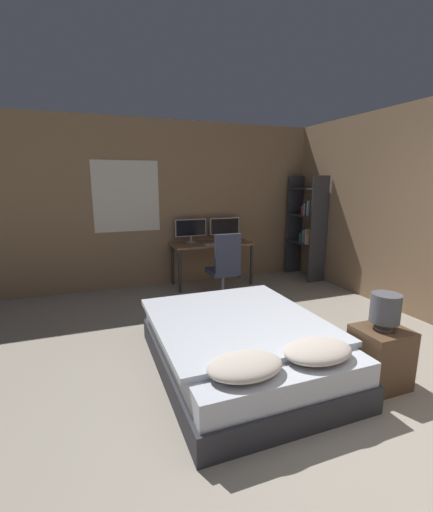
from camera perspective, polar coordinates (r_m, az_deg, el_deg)
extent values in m
plane|color=#9E9384|center=(2.81, 28.57, -27.28)|extent=(20.00, 20.00, 0.00)
cube|color=#8E7051|center=(5.95, -3.40, 8.64)|extent=(12.00, 0.06, 2.70)
cube|color=silver|center=(5.66, -14.78, 9.58)|extent=(1.03, 0.01, 1.11)
cube|color=black|center=(5.67, -14.79, 9.58)|extent=(0.95, 0.01, 1.03)
cube|color=#2D2D33|center=(3.36, 3.91, -16.48)|extent=(1.47, 1.97, 0.22)
cube|color=silver|center=(3.26, 3.96, -13.29)|extent=(1.41, 1.91, 0.19)
cube|color=silver|center=(3.31, 3.12, -10.57)|extent=(1.51, 1.65, 0.05)
ellipsoid|color=beige|center=(2.48, 4.77, -17.81)|extent=(0.55, 0.38, 0.13)
ellipsoid|color=beige|center=(2.77, 16.54, -14.93)|extent=(0.55, 0.38, 0.13)
cube|color=brown|center=(3.35, 25.59, -14.97)|extent=(0.42, 0.38, 0.52)
cylinder|color=gray|center=(3.24, 26.03, -10.75)|extent=(0.15, 0.15, 0.01)
cylinder|color=gray|center=(3.23, 26.09, -10.21)|extent=(0.02, 0.02, 0.05)
cylinder|color=#4C4C51|center=(3.18, 26.34, -7.77)|extent=(0.24, 0.24, 0.24)
cube|color=#846042|center=(5.74, -0.77, 2.06)|extent=(1.35, 0.58, 0.03)
cylinder|color=#2D2D33|center=(5.41, -6.13, -2.56)|extent=(0.05, 0.05, 0.69)
cylinder|color=#2D2D33|center=(5.84, 5.83, -1.45)|extent=(0.05, 0.05, 0.69)
cylinder|color=#2D2D33|center=(5.86, -7.33, -1.43)|extent=(0.05, 0.05, 0.69)
cylinder|color=#2D2D33|center=(6.26, 3.87, -0.48)|extent=(0.05, 0.05, 0.69)
cylinder|color=#B7B7BC|center=(5.82, -4.26, 2.38)|extent=(0.16, 0.16, 0.01)
cylinder|color=#B7B7BC|center=(5.81, -4.27, 2.87)|extent=(0.03, 0.03, 0.09)
cube|color=#B7B7BC|center=(5.78, -4.30, 4.73)|extent=(0.54, 0.03, 0.29)
cube|color=black|center=(5.77, -4.26, 4.71)|extent=(0.51, 0.00, 0.26)
cylinder|color=#B7B7BC|center=(6.02, 1.36, 2.74)|extent=(0.16, 0.16, 0.01)
cylinder|color=#B7B7BC|center=(6.01, 1.36, 3.22)|extent=(0.03, 0.03, 0.09)
cube|color=#B7B7BC|center=(5.98, 1.37, 5.01)|extent=(0.54, 0.03, 0.29)
cube|color=black|center=(5.97, 1.42, 4.99)|extent=(0.51, 0.00, 0.26)
cube|color=#B7B7BC|center=(5.56, -0.12, 1.99)|extent=(0.37, 0.13, 0.02)
ellipsoid|color=#B7B7BC|center=(5.66, 2.47, 2.25)|extent=(0.07, 0.05, 0.04)
cylinder|color=black|center=(5.26, 1.05, -6.65)|extent=(0.52, 0.52, 0.04)
cylinder|color=gray|center=(5.20, 1.06, -4.71)|extent=(0.05, 0.05, 0.33)
cube|color=#33384C|center=(5.14, 1.07, -2.57)|extent=(0.44, 0.44, 0.07)
cube|color=#33384C|center=(4.90, 1.92, 0.44)|extent=(0.39, 0.05, 0.56)
cube|color=#333338|center=(6.11, 16.62, 4.14)|extent=(0.33, 0.02, 1.83)
cube|color=#333338|center=(6.70, 12.85, 5.01)|extent=(0.33, 0.02, 1.83)
cube|color=#333338|center=(6.44, 14.52, 2.18)|extent=(0.33, 0.71, 0.02)
cube|color=#333338|center=(6.38, 14.76, 6.55)|extent=(0.33, 0.71, 0.02)
cube|color=#333338|center=(6.35, 14.99, 10.81)|extent=(0.33, 0.71, 0.02)
cube|color=orange|center=(6.16, 16.33, 2.86)|extent=(0.27, 0.03, 0.24)
cube|color=orange|center=(6.19, 16.10, 3.02)|extent=(0.27, 0.04, 0.26)
cube|color=#BCB29E|center=(6.24, 15.81, 2.75)|extent=(0.27, 0.04, 0.18)
cube|color=#BCB29E|center=(6.27, 15.60, 3.19)|extent=(0.27, 0.03, 0.27)
cube|color=#7A387F|center=(6.31, 15.37, 2.81)|extent=(0.27, 0.02, 0.17)
cube|color=teal|center=(6.33, 15.17, 3.18)|extent=(0.27, 0.03, 0.24)
cube|color=#28282D|center=(6.37, 14.96, 3.04)|extent=(0.27, 0.03, 0.20)
cube|color=#337042|center=(6.40, 14.72, 3.00)|extent=(0.27, 0.04, 0.17)
cube|color=#BCB29E|center=(6.11, 16.59, 7.39)|extent=(0.27, 0.04, 0.23)
cube|color=#28282D|center=(6.14, 16.37, 7.54)|extent=(0.27, 0.03, 0.25)
cube|color=teal|center=(6.18, 16.09, 7.25)|extent=(0.27, 0.03, 0.18)
cube|color=#BCB29E|center=(6.21, 15.89, 7.67)|extent=(0.27, 0.03, 0.26)
cube|color=#28282D|center=(6.25, 15.64, 7.49)|extent=(0.27, 0.04, 0.22)
cube|color=#BCB29E|center=(6.28, 15.39, 7.50)|extent=(0.27, 0.02, 0.21)
cube|color=#2D4784|center=(6.30, 15.26, 7.76)|extent=(0.27, 0.02, 0.26)
cube|color=#B2332D|center=(6.34, 15.03, 7.38)|extent=(0.27, 0.04, 0.17)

